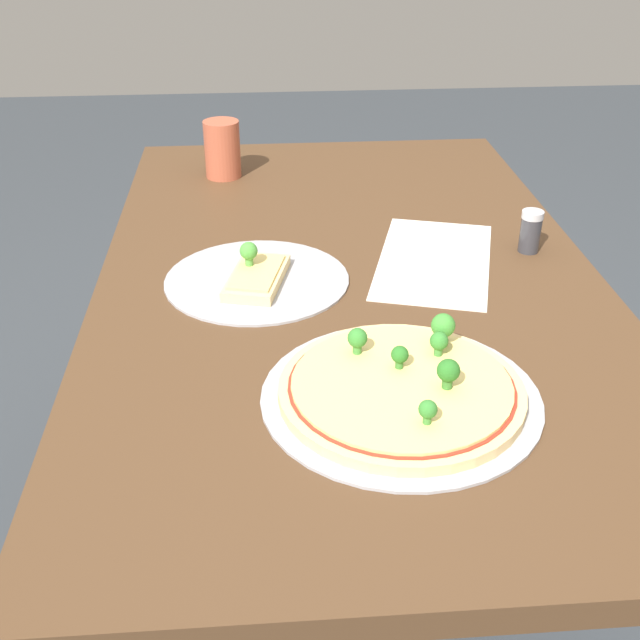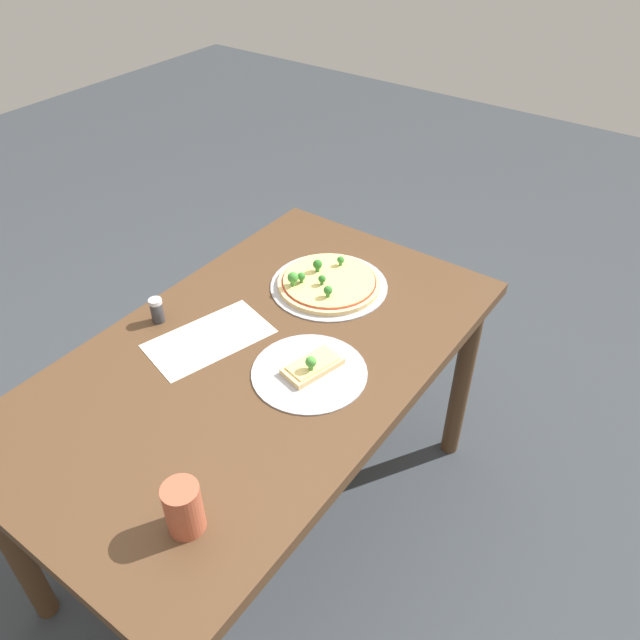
{
  "view_description": "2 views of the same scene",
  "coord_description": "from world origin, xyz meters",
  "px_view_note": "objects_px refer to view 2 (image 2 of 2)",
  "views": [
    {
      "loc": [
        1.14,
        -0.14,
        1.29
      ],
      "look_at": [
        0.19,
        -0.06,
        0.74
      ],
      "focal_mm": 45.0,
      "sensor_mm": 36.0,
      "label": 1
    },
    {
      "loc": [
        -0.87,
        -0.82,
        1.78
      ],
      "look_at": [
        0.19,
        -0.06,
        0.74
      ],
      "focal_mm": 35.0,
      "sensor_mm": 36.0,
      "label": 2
    }
  ],
  "objects_px": {
    "pizza_tray_whole": "(328,283)",
    "condiment_shaker": "(157,310)",
    "drinking_cup": "(184,508)",
    "dining_table": "(260,380)",
    "pizza_tray_slice": "(311,369)"
  },
  "relations": [
    {
      "from": "dining_table",
      "to": "pizza_tray_slice",
      "type": "xyz_separation_m",
      "value": [
        0.03,
        -0.15,
        0.1
      ]
    },
    {
      "from": "dining_table",
      "to": "pizza_tray_whole",
      "type": "height_order",
      "value": "pizza_tray_whole"
    },
    {
      "from": "dining_table",
      "to": "pizza_tray_whole",
      "type": "relative_size",
      "value": 3.91
    },
    {
      "from": "drinking_cup",
      "to": "dining_table",
      "type": "bearing_deg",
      "value": 24.67
    },
    {
      "from": "dining_table",
      "to": "drinking_cup",
      "type": "height_order",
      "value": "drinking_cup"
    },
    {
      "from": "condiment_shaker",
      "to": "drinking_cup",
      "type": "bearing_deg",
      "value": -128.13
    },
    {
      "from": "pizza_tray_whole",
      "to": "condiment_shaker",
      "type": "distance_m",
      "value": 0.49
    },
    {
      "from": "pizza_tray_slice",
      "to": "condiment_shaker",
      "type": "distance_m",
      "value": 0.46
    },
    {
      "from": "pizza_tray_slice",
      "to": "drinking_cup",
      "type": "height_order",
      "value": "drinking_cup"
    },
    {
      "from": "pizza_tray_whole",
      "to": "drinking_cup",
      "type": "xyz_separation_m",
      "value": [
        -0.81,
        -0.24,
        0.04
      ]
    },
    {
      "from": "pizza_tray_whole",
      "to": "pizza_tray_slice",
      "type": "bearing_deg",
      "value": -151.64
    },
    {
      "from": "drinking_cup",
      "to": "condiment_shaker",
      "type": "xyz_separation_m",
      "value": [
        0.41,
        0.52,
        -0.02
      ]
    },
    {
      "from": "drinking_cup",
      "to": "condiment_shaker",
      "type": "bearing_deg",
      "value": 51.87
    },
    {
      "from": "dining_table",
      "to": "pizza_tray_slice",
      "type": "height_order",
      "value": "pizza_tray_slice"
    },
    {
      "from": "pizza_tray_slice",
      "to": "condiment_shaker",
      "type": "xyz_separation_m",
      "value": [
        -0.08,
        0.45,
        0.03
      ]
    }
  ]
}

